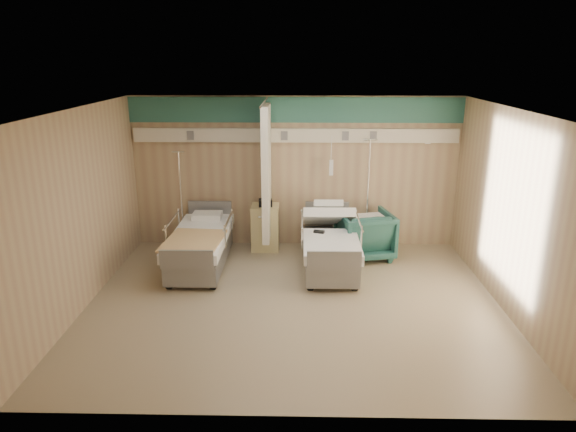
{
  "coord_description": "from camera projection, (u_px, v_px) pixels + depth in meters",
  "views": [
    {
      "loc": [
        0.07,
        -6.83,
        3.48
      ],
      "look_at": [
        -0.09,
        0.6,
        1.15
      ],
      "focal_mm": 32.0,
      "sensor_mm": 36.0,
      "label": 1
    }
  ],
  "objects": [
    {
      "name": "toiletry_bag",
      "position": [
        265.0,
        203.0,
        9.33
      ],
      "size": [
        0.26,
        0.18,
        0.13
      ],
      "primitive_type": "cube",
      "rotation": [
        0.0,
        0.0,
        0.08
      ],
      "color": "black",
      "rests_on": "bedside_cabinet"
    },
    {
      "name": "waffle_blanket",
      "position": [
        368.0,
        210.0,
        8.98
      ],
      "size": [
        0.81,
        0.76,
        0.08
      ],
      "primitive_type": "cube",
      "rotation": [
        0.0,
        0.0,
        3.41
      ],
      "color": "white",
      "rests_on": "visitor_armchair"
    },
    {
      "name": "bed_right",
      "position": [
        330.0,
        251.0,
        8.69
      ],
      "size": [
        1.0,
        2.16,
        0.63
      ],
      "primitive_type": null,
      "color": "white",
      "rests_on": "ground"
    },
    {
      "name": "bed_left",
      "position": [
        201.0,
        250.0,
        8.74
      ],
      "size": [
        1.0,
        2.16,
        0.63
      ],
      "primitive_type": null,
      "color": "white",
      "rests_on": "ground"
    },
    {
      "name": "visitor_armchair",
      "position": [
        365.0,
        234.0,
        9.16
      ],
      "size": [
        1.08,
        1.1,
        0.85
      ],
      "primitive_type": "imported",
      "rotation": [
        0.0,
        0.0,
        3.35
      ],
      "color": "#21534D",
      "rests_on": "ground"
    },
    {
      "name": "room_walls",
      "position": [
        292.0,
        175.0,
        7.24
      ],
      "size": [
        6.04,
        5.04,
        2.82
      ],
      "color": "tan",
      "rests_on": "ground"
    },
    {
      "name": "tan_blanket",
      "position": [
        193.0,
        241.0,
        8.2
      ],
      "size": [
        0.95,
        1.16,
        0.04
      ],
      "primitive_type": "cube",
      "rotation": [
        0.0,
        0.0,
        -0.08
      ],
      "color": "tan",
      "rests_on": "bed_left"
    },
    {
      "name": "iv_stand_right",
      "position": [
        366.0,
        227.0,
        9.56
      ],
      "size": [
        0.37,
        0.37,
        2.07
      ],
      "rotation": [
        0.0,
        0.0,
        -0.3
      ],
      "color": "silver",
      "rests_on": "ground"
    },
    {
      "name": "iv_stand_left",
      "position": [
        183.0,
        230.0,
        9.53
      ],
      "size": [
        0.33,
        0.33,
        1.85
      ],
      "rotation": [
        0.0,
        0.0,
        0.15
      ],
      "color": "silver",
      "rests_on": "ground"
    },
    {
      "name": "white_cup",
      "position": [
        261.0,
        202.0,
        9.38
      ],
      "size": [
        0.11,
        0.11,
        0.13
      ],
      "primitive_type": "cylinder",
      "rotation": [
        0.0,
        0.0,
        0.25
      ],
      "color": "white",
      "rests_on": "bedside_cabinet"
    },
    {
      "name": "ground",
      "position": [
        293.0,
        302.0,
        7.56
      ],
      "size": [
        6.0,
        5.0,
        0.0
      ],
      "primitive_type": "cube",
      "color": "gray",
      "rests_on": "ground"
    },
    {
      "name": "call_remote",
      "position": [
        319.0,
        232.0,
        8.61
      ],
      "size": [
        0.19,
        0.13,
        0.04
      ],
      "primitive_type": "cube",
      "rotation": [
        0.0,
        0.0,
        -0.3
      ],
      "color": "black",
      "rests_on": "bed_right"
    },
    {
      "name": "bedside_cabinet",
      "position": [
        265.0,
        227.0,
        9.54
      ],
      "size": [
        0.5,
        0.48,
        0.85
      ],
      "primitive_type": "cube",
      "color": "#CDBD80",
      "rests_on": "ground"
    }
  ]
}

